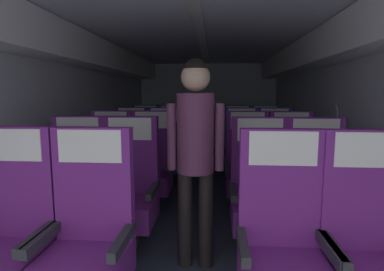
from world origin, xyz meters
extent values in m
cube|color=#2D3342|center=(0.00, 3.80, -0.01)|extent=(3.62, 7.99, 0.02)
cube|color=silver|center=(-1.71, 3.80, 1.05)|extent=(0.08, 7.59, 2.11)
cube|color=silver|center=(1.71, 3.80, 1.05)|extent=(0.08, 7.59, 2.11)
cube|color=silver|center=(0.00, 3.80, 2.11)|extent=(3.50, 7.59, 0.06)
cube|color=silver|center=(0.00, 7.61, 1.05)|extent=(3.50, 0.06, 2.11)
cube|color=white|center=(-1.48, 3.80, 1.89)|extent=(0.38, 7.29, 0.36)
cube|color=white|center=(1.48, 3.80, 1.89)|extent=(0.38, 7.29, 0.36)
cube|color=white|center=(0.00, 3.80, 2.07)|extent=(0.12, 6.83, 0.02)
cylinder|color=white|center=(1.66, 3.80, 1.10)|extent=(0.01, 0.26, 0.26)
cylinder|color=white|center=(1.66, 5.69, 1.10)|extent=(0.01, 0.26, 0.26)
cube|color=#6B237A|center=(-1.07, 1.45, 0.32)|extent=(0.49, 0.49, 0.21)
cube|color=#6B237A|center=(-1.07, 1.65, 0.79)|extent=(0.49, 0.09, 0.71)
cube|color=#28282D|center=(-0.84, 1.45, 0.52)|extent=(0.05, 0.41, 0.06)
cube|color=silver|center=(-1.07, 1.61, 1.03)|extent=(0.39, 0.01, 0.20)
cube|color=#6B237A|center=(-0.57, 1.44, 0.32)|extent=(0.49, 0.49, 0.21)
cube|color=#6B237A|center=(-0.57, 1.65, 0.79)|extent=(0.49, 0.09, 0.71)
cube|color=#28282D|center=(-0.33, 1.44, 0.52)|extent=(0.05, 0.41, 0.06)
cube|color=#28282D|center=(-0.80, 1.44, 0.52)|extent=(0.05, 0.41, 0.06)
cube|color=silver|center=(-0.57, 1.60, 1.03)|extent=(0.39, 0.01, 0.20)
cube|color=#6B237A|center=(1.06, 1.64, 0.79)|extent=(0.49, 0.09, 0.71)
cube|color=#28282D|center=(0.83, 1.44, 0.52)|extent=(0.05, 0.41, 0.06)
cube|color=silver|center=(1.06, 1.59, 1.03)|extent=(0.39, 0.01, 0.20)
cube|color=#6B237A|center=(0.58, 1.65, 0.79)|extent=(0.49, 0.09, 0.71)
cube|color=#28282D|center=(0.81, 1.45, 0.52)|extent=(0.05, 0.41, 0.06)
cube|color=#28282D|center=(0.35, 1.45, 0.52)|extent=(0.05, 0.41, 0.06)
cube|color=silver|center=(0.58, 1.60, 1.03)|extent=(0.39, 0.01, 0.20)
cube|color=#38383D|center=(-1.06, 2.38, 0.11)|extent=(0.18, 0.18, 0.21)
cube|color=#6B237A|center=(-1.06, 2.38, 0.32)|extent=(0.49, 0.49, 0.21)
cube|color=#6B237A|center=(-1.06, 2.58, 0.79)|extent=(0.49, 0.09, 0.71)
cube|color=#28282D|center=(-0.83, 2.38, 0.52)|extent=(0.05, 0.41, 0.06)
cube|color=#28282D|center=(-1.30, 2.38, 0.52)|extent=(0.05, 0.41, 0.06)
cube|color=silver|center=(-1.06, 2.53, 1.03)|extent=(0.39, 0.01, 0.20)
cube|color=#38383D|center=(-0.57, 2.37, 0.11)|extent=(0.18, 0.18, 0.21)
cube|color=#6B237A|center=(-0.57, 2.37, 0.32)|extent=(0.49, 0.49, 0.21)
cube|color=#6B237A|center=(-0.57, 2.57, 0.79)|extent=(0.49, 0.09, 0.71)
cube|color=#28282D|center=(-0.34, 2.37, 0.52)|extent=(0.05, 0.41, 0.06)
cube|color=#28282D|center=(-0.81, 2.37, 0.52)|extent=(0.05, 0.41, 0.06)
cube|color=silver|center=(-0.57, 2.52, 1.03)|extent=(0.39, 0.01, 0.20)
cube|color=#38383D|center=(1.05, 2.37, 0.11)|extent=(0.18, 0.18, 0.21)
cube|color=#6B237A|center=(1.05, 2.37, 0.32)|extent=(0.49, 0.49, 0.21)
cube|color=#6B237A|center=(1.05, 2.57, 0.79)|extent=(0.49, 0.09, 0.71)
cube|color=#28282D|center=(1.29, 2.37, 0.52)|extent=(0.05, 0.41, 0.06)
cube|color=#28282D|center=(0.82, 2.37, 0.52)|extent=(0.05, 0.41, 0.06)
cube|color=silver|center=(1.05, 2.52, 1.03)|extent=(0.39, 0.01, 0.20)
cube|color=#38383D|center=(0.58, 2.38, 0.11)|extent=(0.18, 0.18, 0.21)
cube|color=#6B237A|center=(0.58, 2.38, 0.32)|extent=(0.49, 0.49, 0.21)
cube|color=#6B237A|center=(0.58, 2.58, 0.79)|extent=(0.49, 0.09, 0.71)
cube|color=#28282D|center=(0.81, 2.38, 0.52)|extent=(0.05, 0.41, 0.06)
cube|color=#28282D|center=(0.35, 2.38, 0.52)|extent=(0.05, 0.41, 0.06)
cube|color=silver|center=(0.58, 2.53, 1.03)|extent=(0.39, 0.01, 0.20)
cube|color=#38383D|center=(-1.07, 3.30, 0.11)|extent=(0.18, 0.18, 0.21)
cube|color=#6B237A|center=(-1.07, 3.30, 0.32)|extent=(0.49, 0.49, 0.21)
cube|color=#6B237A|center=(-1.07, 3.50, 0.79)|extent=(0.49, 0.09, 0.71)
cube|color=#28282D|center=(-0.83, 3.30, 0.52)|extent=(0.05, 0.41, 0.06)
cube|color=#28282D|center=(-1.30, 3.30, 0.52)|extent=(0.05, 0.41, 0.06)
cube|color=silver|center=(-1.07, 3.45, 1.03)|extent=(0.39, 0.01, 0.20)
cube|color=#38383D|center=(-0.57, 3.30, 0.11)|extent=(0.18, 0.18, 0.21)
cube|color=#6B237A|center=(-0.57, 3.30, 0.32)|extent=(0.49, 0.49, 0.21)
cube|color=#6B237A|center=(-0.57, 3.50, 0.79)|extent=(0.49, 0.09, 0.71)
cube|color=#28282D|center=(-0.34, 3.30, 0.52)|extent=(0.05, 0.41, 0.06)
cube|color=#28282D|center=(-0.81, 3.30, 0.52)|extent=(0.05, 0.41, 0.06)
cube|color=silver|center=(-0.57, 3.46, 1.03)|extent=(0.39, 0.01, 0.20)
cube|color=#38383D|center=(1.07, 3.30, 0.11)|extent=(0.18, 0.18, 0.21)
cube|color=#6B237A|center=(1.07, 3.30, 0.32)|extent=(0.49, 0.49, 0.21)
cube|color=#6B237A|center=(1.07, 3.50, 0.79)|extent=(0.49, 0.09, 0.71)
cube|color=#28282D|center=(1.30, 3.30, 0.52)|extent=(0.05, 0.41, 0.06)
cube|color=#28282D|center=(0.83, 3.30, 0.52)|extent=(0.05, 0.41, 0.06)
cube|color=silver|center=(1.07, 3.45, 1.03)|extent=(0.39, 0.01, 0.20)
cube|color=#38383D|center=(0.57, 3.31, 0.11)|extent=(0.18, 0.18, 0.21)
cube|color=#6B237A|center=(0.57, 3.31, 0.32)|extent=(0.49, 0.49, 0.21)
cube|color=#6B237A|center=(0.57, 3.51, 0.79)|extent=(0.49, 0.09, 0.71)
cube|color=#28282D|center=(0.80, 3.31, 0.52)|extent=(0.05, 0.41, 0.06)
cube|color=#28282D|center=(0.33, 3.31, 0.52)|extent=(0.05, 0.41, 0.06)
cube|color=silver|center=(0.57, 3.46, 1.03)|extent=(0.39, 0.01, 0.20)
cube|color=#38383D|center=(-1.07, 4.24, 0.11)|extent=(0.18, 0.18, 0.21)
cube|color=navy|center=(-1.07, 4.24, 0.32)|extent=(0.49, 0.49, 0.21)
cube|color=navy|center=(-1.07, 4.44, 0.79)|extent=(0.49, 0.09, 0.71)
cube|color=#28282D|center=(-0.83, 4.24, 0.52)|extent=(0.05, 0.41, 0.06)
cube|color=#28282D|center=(-1.30, 4.24, 0.52)|extent=(0.05, 0.41, 0.06)
cube|color=silver|center=(-1.07, 4.39, 1.03)|extent=(0.39, 0.01, 0.20)
cube|color=#38383D|center=(-0.57, 4.23, 0.11)|extent=(0.18, 0.18, 0.21)
cube|color=navy|center=(-0.57, 4.23, 0.32)|extent=(0.49, 0.49, 0.21)
cube|color=navy|center=(-0.57, 4.43, 0.79)|extent=(0.49, 0.09, 0.71)
cube|color=#28282D|center=(-0.34, 4.23, 0.52)|extent=(0.05, 0.41, 0.06)
cube|color=#28282D|center=(-0.81, 4.23, 0.52)|extent=(0.05, 0.41, 0.06)
cube|color=silver|center=(-0.57, 4.39, 1.03)|extent=(0.39, 0.01, 0.20)
cube|color=#38383D|center=(1.05, 4.24, 0.11)|extent=(0.18, 0.18, 0.21)
cube|color=navy|center=(1.05, 4.24, 0.32)|extent=(0.49, 0.49, 0.21)
cube|color=navy|center=(1.05, 4.44, 0.79)|extent=(0.49, 0.09, 0.71)
cube|color=#28282D|center=(1.29, 4.24, 0.52)|extent=(0.05, 0.41, 0.06)
cube|color=#28282D|center=(0.82, 4.24, 0.52)|extent=(0.05, 0.41, 0.06)
cube|color=silver|center=(1.05, 4.39, 1.03)|extent=(0.39, 0.01, 0.20)
cube|color=#38383D|center=(0.58, 4.24, 0.11)|extent=(0.18, 0.18, 0.21)
cube|color=navy|center=(0.58, 4.24, 0.32)|extent=(0.49, 0.49, 0.21)
cube|color=navy|center=(0.58, 4.44, 0.79)|extent=(0.49, 0.09, 0.71)
cube|color=#28282D|center=(0.81, 4.24, 0.52)|extent=(0.05, 0.41, 0.06)
cube|color=#28282D|center=(0.34, 4.24, 0.52)|extent=(0.05, 0.41, 0.06)
cube|color=silver|center=(0.58, 4.39, 1.03)|extent=(0.39, 0.01, 0.20)
cube|color=#38383D|center=(-1.06, 5.15, 0.11)|extent=(0.18, 0.18, 0.21)
cube|color=navy|center=(-1.06, 5.15, 0.32)|extent=(0.49, 0.49, 0.21)
cube|color=navy|center=(-1.06, 5.35, 0.79)|extent=(0.49, 0.09, 0.71)
cube|color=#28282D|center=(-0.83, 5.15, 0.52)|extent=(0.05, 0.41, 0.06)
cube|color=#28282D|center=(-1.29, 5.15, 0.52)|extent=(0.05, 0.41, 0.06)
cube|color=silver|center=(-1.06, 5.30, 1.03)|extent=(0.39, 0.01, 0.20)
cube|color=#38383D|center=(-0.57, 5.14, 0.11)|extent=(0.18, 0.18, 0.21)
cube|color=navy|center=(-0.57, 5.14, 0.32)|extent=(0.49, 0.49, 0.21)
cube|color=navy|center=(-0.57, 5.34, 0.79)|extent=(0.49, 0.09, 0.71)
cube|color=#28282D|center=(-0.34, 5.14, 0.52)|extent=(0.05, 0.41, 0.06)
cube|color=#28282D|center=(-0.80, 5.14, 0.52)|extent=(0.05, 0.41, 0.06)
cube|color=silver|center=(-0.57, 5.29, 1.03)|extent=(0.39, 0.01, 0.20)
cube|color=#38383D|center=(1.06, 5.15, 0.11)|extent=(0.18, 0.18, 0.21)
cube|color=navy|center=(1.06, 5.15, 0.32)|extent=(0.49, 0.49, 0.21)
cube|color=navy|center=(1.06, 5.35, 0.79)|extent=(0.49, 0.09, 0.71)
cube|color=#28282D|center=(1.30, 5.15, 0.52)|extent=(0.05, 0.41, 0.06)
cube|color=#28282D|center=(0.83, 5.15, 0.52)|extent=(0.05, 0.41, 0.06)
cube|color=silver|center=(1.06, 5.30, 1.03)|extent=(0.39, 0.01, 0.20)
cube|color=#38383D|center=(0.58, 5.14, 0.11)|extent=(0.18, 0.18, 0.21)
cube|color=navy|center=(0.58, 5.14, 0.32)|extent=(0.49, 0.49, 0.21)
cube|color=navy|center=(0.58, 5.34, 0.79)|extent=(0.49, 0.09, 0.71)
cube|color=#28282D|center=(0.82, 5.14, 0.52)|extent=(0.05, 0.41, 0.06)
cube|color=#28282D|center=(0.35, 5.14, 0.52)|extent=(0.05, 0.41, 0.06)
cube|color=silver|center=(0.58, 5.30, 1.03)|extent=(0.39, 0.01, 0.20)
cylinder|color=black|center=(-0.04, 2.11, 0.38)|extent=(0.11, 0.11, 0.76)
cylinder|color=black|center=(0.12, 2.11, 0.38)|extent=(0.11, 0.11, 0.76)
cylinder|color=#5B2D4C|center=(0.04, 2.11, 1.05)|extent=(0.28, 0.28, 0.59)
cylinder|color=#5B2D4C|center=(-0.14, 2.11, 1.02)|extent=(0.07, 0.07, 0.50)
cylinder|color=#5B2D4C|center=(0.22, 2.11, 1.02)|extent=(0.07, 0.07, 0.50)
sphere|color=tan|center=(0.04, 2.11, 1.47)|extent=(0.21, 0.21, 0.21)
sphere|color=black|center=(0.04, 2.11, 1.51)|extent=(0.18, 0.18, 0.18)
camera|label=1|loc=(0.19, -0.19, 1.35)|focal=29.00mm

